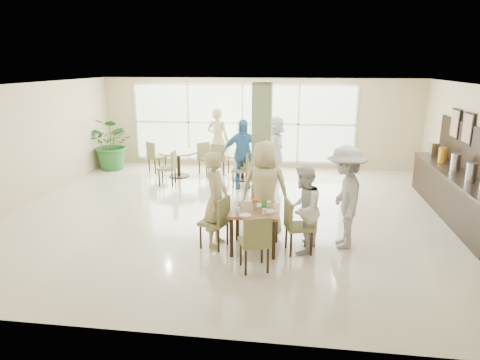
# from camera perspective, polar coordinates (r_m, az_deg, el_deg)

# --- Properties ---
(ground) EXTENTS (10.00, 10.00, 0.00)m
(ground) POSITION_cam_1_polar(r_m,az_deg,el_deg) (9.57, -0.21, -4.43)
(ground) COLOR beige
(ground) RESTS_ON ground
(room_shell) EXTENTS (10.00, 10.00, 10.00)m
(room_shell) POSITION_cam_1_polar(r_m,az_deg,el_deg) (9.14, -0.22, 5.67)
(room_shell) COLOR white
(room_shell) RESTS_ON ground
(window_bank) EXTENTS (7.00, 0.04, 7.00)m
(window_bank) POSITION_cam_1_polar(r_m,az_deg,el_deg) (13.62, 0.32, 7.57)
(window_bank) COLOR silver
(window_bank) RESTS_ON ground
(column) EXTENTS (0.45, 0.45, 2.80)m
(column) POSITION_cam_1_polar(r_m,az_deg,el_deg) (10.32, 2.92, 5.06)
(column) COLOR #707F58
(column) RESTS_ON ground
(main_table) EXTENTS (0.86, 0.86, 0.75)m
(main_table) POSITION_cam_1_polar(r_m,az_deg,el_deg) (7.56, 2.00, -4.72)
(main_table) COLOR brown
(main_table) RESTS_ON ground
(round_table_left) EXTENTS (1.12, 1.12, 0.75)m
(round_table_left) POSITION_cam_1_polar(r_m,az_deg,el_deg) (12.65, -8.21, 3.03)
(round_table_left) COLOR brown
(round_table_left) RESTS_ON ground
(round_table_right) EXTENTS (1.10, 1.10, 0.75)m
(round_table_right) POSITION_cam_1_polar(r_m,az_deg,el_deg) (12.19, 0.34, 2.70)
(round_table_right) COLOR brown
(round_table_right) RESTS_ON ground
(chairs_main_table) EXTENTS (2.07, 2.03, 0.95)m
(chairs_main_table) POSITION_cam_1_polar(r_m,az_deg,el_deg) (7.60, 2.13, -5.99)
(chairs_main_table) COLOR olive
(chairs_main_table) RESTS_ON ground
(chairs_table_left) EXTENTS (2.23, 1.91, 0.95)m
(chairs_table_left) POSITION_cam_1_polar(r_m,az_deg,el_deg) (12.61, -8.36, 2.51)
(chairs_table_left) COLOR olive
(chairs_table_left) RESTS_ON ground
(chairs_table_right) EXTENTS (2.05, 1.78, 0.95)m
(chairs_table_right) POSITION_cam_1_polar(r_m,az_deg,el_deg) (12.25, 0.47, 2.30)
(chairs_table_right) COLOR olive
(chairs_table_right) RESTS_ON ground
(tabletop_clutter) EXTENTS (0.69, 0.75, 0.21)m
(tabletop_clutter) POSITION_cam_1_polar(r_m,az_deg,el_deg) (7.48, 2.07, -3.60)
(tabletop_clutter) COLOR white
(tabletop_clutter) RESTS_ON main_table
(buffet_counter) EXTENTS (0.64, 4.70, 1.95)m
(buffet_counter) POSITION_cam_1_polar(r_m,az_deg,el_deg) (10.39, 26.85, -1.34)
(buffet_counter) COLOR black
(buffet_counter) RESTS_ON ground
(framed_art_a) EXTENTS (0.05, 0.55, 0.70)m
(framed_art_a) POSITION_cam_1_polar(r_m,az_deg,el_deg) (10.67, 28.11, 6.07)
(framed_art_a) COLOR black
(framed_art_a) RESTS_ON ground
(framed_art_b) EXTENTS (0.05, 0.55, 0.70)m
(framed_art_b) POSITION_cam_1_polar(r_m,az_deg,el_deg) (11.42, 26.78, 6.73)
(framed_art_b) COLOR black
(framed_art_b) RESTS_ON ground
(potted_plant) EXTENTS (1.91, 1.91, 1.63)m
(potted_plant) POSITION_cam_1_polar(r_m,az_deg,el_deg) (13.93, -16.60, 4.67)
(potted_plant) COLOR #276128
(potted_plant) RESTS_ON ground
(teen_left) EXTENTS (0.48, 0.67, 1.74)m
(teen_left) POSITION_cam_1_polar(r_m,az_deg,el_deg) (7.69, -3.24, -2.61)
(teen_left) COLOR tan
(teen_left) RESTS_ON ground
(teen_far) EXTENTS (0.93, 0.53, 1.86)m
(teen_far) POSITION_cam_1_polar(r_m,az_deg,el_deg) (8.12, 3.31, -1.21)
(teen_far) COLOR tan
(teen_far) RESTS_ON ground
(teen_right) EXTENTS (0.76, 0.88, 1.57)m
(teen_right) POSITION_cam_1_polar(r_m,az_deg,el_deg) (7.52, 8.42, -3.87)
(teen_right) COLOR white
(teen_right) RESTS_ON ground
(teen_standing) EXTENTS (0.74, 1.23, 1.87)m
(teen_standing) POSITION_cam_1_polar(r_m,az_deg,el_deg) (7.83, 13.82, -2.24)
(teen_standing) COLOR #ABACAE
(teen_standing) RESTS_ON ground
(adult_a) EXTENTS (1.15, 0.76, 1.83)m
(adult_a) POSITION_cam_1_polar(r_m,az_deg,el_deg) (11.33, 0.30, 3.51)
(adult_a) COLOR teal
(adult_a) RESTS_ON ground
(adult_b) EXTENTS (1.08, 1.81, 1.83)m
(adult_b) POSITION_cam_1_polar(r_m,az_deg,el_deg) (12.13, 4.67, 4.24)
(adult_b) COLOR white
(adult_b) RESTS_ON ground
(adult_standing) EXTENTS (0.81, 0.64, 1.95)m
(adult_standing) POSITION_cam_1_polar(r_m,az_deg,el_deg) (13.18, -2.99, 5.41)
(adult_standing) COLOR tan
(adult_standing) RESTS_ON ground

